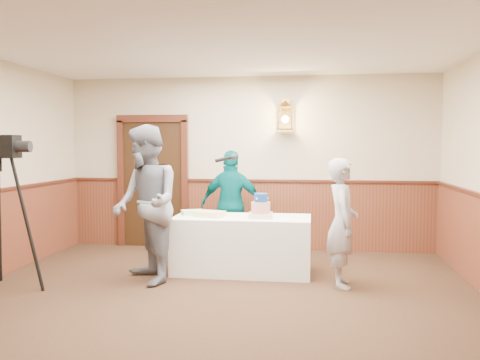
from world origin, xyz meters
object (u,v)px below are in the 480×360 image
at_px(baker, 342,223).
at_px(sheet_cake_yellow, 210,214).
at_px(interviewer, 146,204).
at_px(tv_camera_rig, 1,221).
at_px(assistant_p, 232,205).
at_px(sheet_cake_green, 192,213).
at_px(tiered_cake, 261,208).
at_px(display_table, 242,245).

bearing_deg(baker, sheet_cake_yellow, 72.53).
bearing_deg(interviewer, baker, 59.33).
distance_m(sheet_cake_yellow, tv_camera_rig, 2.52).
bearing_deg(assistant_p, sheet_cake_green, 64.21).
bearing_deg(assistant_p, sheet_cake_yellow, 83.90).
distance_m(tiered_cake, tv_camera_rig, 3.13).
relative_size(assistant_p, tv_camera_rig, 0.89).
height_order(display_table, sheet_cake_yellow, sheet_cake_yellow).
xyz_separation_m(tiered_cake, sheet_cake_green, (-0.94, 0.13, -0.09)).
bearing_deg(sheet_cake_green, assistant_p, 59.67).
height_order(tiered_cake, interviewer, interviewer).
bearing_deg(sheet_cake_green, sheet_cake_yellow, -24.38).
bearing_deg(tiered_cake, sheet_cake_green, 172.42).
relative_size(tiered_cake, baker, 0.21).
height_order(sheet_cake_yellow, assistant_p, assistant_p).
bearing_deg(interviewer, sheet_cake_yellow, 96.80).
height_order(tiered_cake, baker, baker).
xyz_separation_m(tiered_cake, tv_camera_rig, (-2.91, -1.16, -0.06)).
bearing_deg(tiered_cake, display_table, 165.80).
distance_m(sheet_cake_green, interviewer, 0.85).
xyz_separation_m(sheet_cake_yellow, baker, (1.69, -0.43, -0.02)).
height_order(sheet_cake_yellow, baker, baker).
height_order(sheet_cake_green, assistant_p, assistant_p).
bearing_deg(tv_camera_rig, interviewer, 13.75).
height_order(tiered_cake, sheet_cake_green, tiered_cake).
distance_m(sheet_cake_yellow, sheet_cake_green, 0.29).
bearing_deg(assistant_p, interviewer, 64.60).
relative_size(tiered_cake, sheet_cake_yellow, 0.95).
relative_size(baker, assistant_p, 0.95).
bearing_deg(sheet_cake_yellow, tv_camera_rig, -152.36).
bearing_deg(sheet_cake_yellow, tiered_cake, -0.37).
bearing_deg(sheet_cake_yellow, baker, -14.20).
bearing_deg(interviewer, tv_camera_rig, -104.84).
relative_size(tiered_cake, sheet_cake_green, 1.17).
xyz_separation_m(sheet_cake_yellow, tv_camera_rig, (-2.23, -1.17, 0.03)).
bearing_deg(display_table, tv_camera_rig, -155.16).
xyz_separation_m(display_table, sheet_cake_green, (-0.69, 0.06, 0.41)).
bearing_deg(tiered_cake, sheet_cake_yellow, 179.63).
bearing_deg(display_table, sheet_cake_green, 174.93).
xyz_separation_m(interviewer, tv_camera_rig, (-1.56, -0.57, -0.16)).
bearing_deg(tv_camera_rig, display_table, 18.57).
relative_size(interviewer, tv_camera_rig, 1.08).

